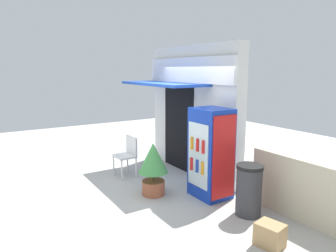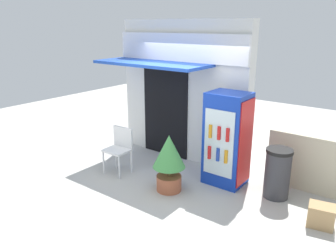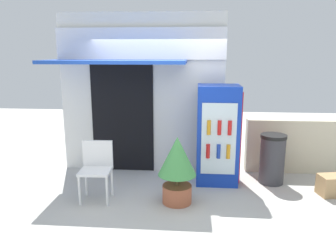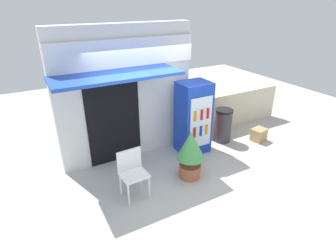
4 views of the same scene
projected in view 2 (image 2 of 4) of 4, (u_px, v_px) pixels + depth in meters
ground at (156, 182)px, 6.33m from camera, size 16.00×16.00×0.00m
storefront_building at (181, 89)px, 7.15m from camera, size 3.13×1.24×2.98m
drink_cooler at (227, 139)px, 6.08m from camera, size 0.73×0.66×1.73m
plastic_chair at (120, 146)px, 6.63m from camera, size 0.49×0.44×0.92m
potted_plant_near_shop at (169, 158)px, 5.85m from camera, size 0.58×0.58×1.05m
trash_bin at (277, 173)px, 5.68m from camera, size 0.45×0.45×0.88m
cardboard_box at (321, 216)px, 4.92m from camera, size 0.42×0.36×0.33m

